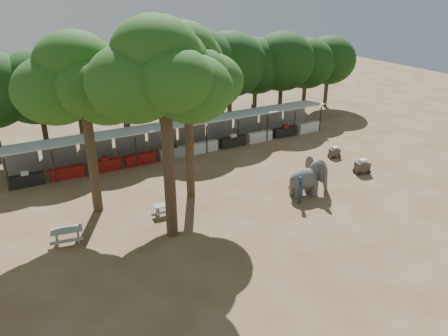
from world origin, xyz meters
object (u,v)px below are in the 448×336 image
picnic_table_near (67,234)px  yard_tree_center (160,73)px  elephant (309,177)px  handler (300,190)px  cart_front (362,166)px  picnic_table_far (164,208)px  cart_back (334,152)px  yard_tree_left (79,81)px  yard_tree_back (183,68)px

picnic_table_near → yard_tree_center: bearing=-10.4°
elephant → picnic_table_near: bearing=178.0°
handler → cart_front: bearing=-37.6°
picnic_table_far → cart_back: cart_back is taller
handler → cart_front: (7.10, 1.59, -0.39)m
picnic_table_far → cart_back: 15.94m
picnic_table_near → yard_tree_left: bearing=63.4°
yard_tree_back → picnic_table_far: size_ratio=8.07×
cart_front → elephant: bearing=-159.3°
cart_back → picnic_table_near: bearing=-173.5°
picnic_table_near → picnic_table_far: picnic_table_near is taller
cart_front → cart_back: size_ratio=1.36×
handler → cart_front: size_ratio=1.46×
yard_tree_back → cart_front: 15.58m
yard_tree_back → picnic_table_far: bearing=-144.5°
handler → picnic_table_near: 14.41m
handler → picnic_table_near: (-14.21, 2.38, -0.40)m
picnic_table_near → picnic_table_far: 5.92m
yard_tree_left → picnic_table_near: bearing=-125.7°
picnic_table_near → cart_back: (21.68, 2.69, -0.09)m
yard_tree_left → handler: yard_tree_left is taller
yard_tree_center → cart_front: (16.04, 1.06, -8.66)m
yard_tree_left → yard_tree_center: 5.92m
elephant → picnic_table_near: (-15.56, 1.56, -0.66)m
cart_front → cart_back: cart_front is taller
handler → picnic_table_near: size_ratio=1.00×
elephant → handler: 1.61m
elephant → handler: size_ratio=1.68×
elephant → picnic_table_near: 15.66m
yard_tree_left → picnic_table_far: 8.99m
handler → cart_front: 7.28m
picnic_table_near → cart_back: bearing=16.1°
elephant → cart_front: (5.74, 0.78, -0.65)m
elephant → picnic_table_near: elephant is taller
yard_tree_back → picnic_table_far: 8.61m
elephant → cart_front: elephant is taller
handler → elephant: bearing=-19.2°
yard_tree_center → cart_front: yard_tree_center is taller
elephant → yard_tree_center: bearing=-174.7°
yard_tree_center → picnic_table_near: yard_tree_center is taller
yard_tree_back → cart_back: yard_tree_back is taller
handler → cart_back: bearing=-16.2°
cart_back → picnic_table_far: bearing=-172.5°
yard_tree_left → yard_tree_back: size_ratio=0.97×
yard_tree_left → yard_tree_back: (6.00, -1.00, 0.34)m
elephant → yard_tree_left: bearing=164.2°
yard_tree_back → elephant: (7.30, -3.71, -7.34)m
yard_tree_center → yard_tree_left: bearing=121.0°
yard_tree_left → yard_tree_back: yard_tree_back is taller
yard_tree_back → picnic_table_near: bearing=-165.4°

